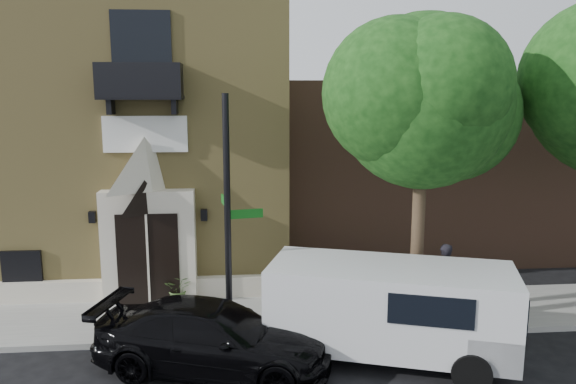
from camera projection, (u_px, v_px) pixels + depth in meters
name	position (u px, v px, depth m)	size (l,w,h in m)	color
ground	(177.00, 346.00, 13.54)	(120.00, 120.00, 0.00)	black
sidewalk	(220.00, 317.00, 15.08)	(42.00, 3.00, 0.15)	gray
church	(112.00, 131.00, 20.25)	(12.20, 11.01, 9.30)	tan
neighbour_building	(497.00, 162.00, 22.80)	(18.00, 8.00, 6.40)	brown
street_tree_left	(426.00, 100.00, 13.33)	(4.97, 4.38, 7.77)	#38281C
black_sedan	(213.00, 338.00, 12.29)	(2.12, 5.21, 1.51)	black
cargo_van	(399.00, 309.00, 12.65)	(5.82, 3.74, 2.22)	silver
street_sign	(228.00, 218.00, 13.31)	(1.02, 0.93, 5.88)	black
fire_hydrant	(334.00, 311.00, 14.21)	(0.49, 0.39, 0.86)	#902907
dumpster	(399.00, 300.00, 14.33)	(2.13, 1.39, 1.31)	#0E3415
planter	(179.00, 289.00, 15.88)	(0.73, 0.63, 0.81)	#496830
pedestrian_near	(443.00, 278.00, 15.17)	(0.69, 0.45, 1.90)	black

